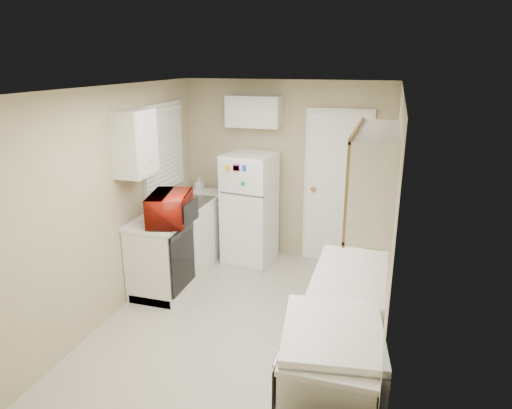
# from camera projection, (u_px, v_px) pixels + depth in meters

# --- Properties ---
(floor) EXTENTS (3.80, 3.80, 0.00)m
(floor) POSITION_uv_depth(u_px,v_px,m) (242.00, 322.00, 4.80)
(floor) COLOR beige
(floor) RESTS_ON ground
(ceiling) EXTENTS (3.80, 3.80, 0.00)m
(ceiling) POSITION_uv_depth(u_px,v_px,m) (240.00, 88.00, 4.08)
(ceiling) COLOR white
(ceiling) RESTS_ON floor
(wall_left) EXTENTS (3.80, 3.80, 0.00)m
(wall_left) POSITION_uv_depth(u_px,v_px,m) (116.00, 202.00, 4.82)
(wall_left) COLOR tan
(wall_left) RESTS_ON floor
(wall_right) EXTENTS (3.80, 3.80, 0.00)m
(wall_right) POSITION_uv_depth(u_px,v_px,m) (390.00, 229.00, 4.06)
(wall_right) COLOR tan
(wall_right) RESTS_ON floor
(wall_back) EXTENTS (2.80, 2.80, 0.00)m
(wall_back) POSITION_uv_depth(u_px,v_px,m) (286.00, 171.00, 6.17)
(wall_back) COLOR tan
(wall_back) RESTS_ON floor
(wall_front) EXTENTS (2.80, 2.80, 0.00)m
(wall_front) POSITION_uv_depth(u_px,v_px,m) (140.00, 314.00, 2.71)
(wall_front) COLOR tan
(wall_front) RESTS_ON floor
(left_counter) EXTENTS (0.60, 1.80, 0.90)m
(left_counter) POSITION_uv_depth(u_px,v_px,m) (182.00, 240.00, 5.79)
(left_counter) COLOR silver
(left_counter) RESTS_ON floor
(dishwasher) EXTENTS (0.03, 0.58, 0.72)m
(dishwasher) POSITION_uv_depth(u_px,v_px,m) (182.00, 259.00, 5.15)
(dishwasher) COLOR black
(dishwasher) RESTS_ON floor
(sink) EXTENTS (0.54, 0.74, 0.16)m
(sink) POSITION_uv_depth(u_px,v_px,m) (186.00, 206.00, 5.80)
(sink) COLOR gray
(sink) RESTS_ON left_counter
(microwave) EXTENTS (0.67, 0.47, 0.41)m
(microwave) POSITION_uv_depth(u_px,v_px,m) (170.00, 210.00, 5.05)
(microwave) COLOR maroon
(microwave) RESTS_ON left_counter
(soap_bottle) EXTENTS (0.10, 0.10, 0.19)m
(soap_bottle) POSITION_uv_depth(u_px,v_px,m) (200.00, 184.00, 6.29)
(soap_bottle) COLOR silver
(soap_bottle) RESTS_ON left_counter
(window_blinds) EXTENTS (0.10, 0.98, 1.08)m
(window_blinds) POSITION_uv_depth(u_px,v_px,m) (164.00, 148.00, 5.65)
(window_blinds) COLOR silver
(window_blinds) RESTS_ON wall_left
(upper_cabinet_left) EXTENTS (0.30, 0.45, 0.70)m
(upper_cabinet_left) POSITION_uv_depth(u_px,v_px,m) (135.00, 143.00, 4.80)
(upper_cabinet_left) COLOR silver
(upper_cabinet_left) RESTS_ON wall_left
(refrigerator) EXTENTS (0.68, 0.67, 1.48)m
(refrigerator) POSITION_uv_depth(u_px,v_px,m) (250.00, 209.00, 6.08)
(refrigerator) COLOR white
(refrigerator) RESTS_ON floor
(cabinet_over_fridge) EXTENTS (0.70, 0.30, 0.40)m
(cabinet_over_fridge) POSITION_uv_depth(u_px,v_px,m) (254.00, 111.00, 5.90)
(cabinet_over_fridge) COLOR silver
(cabinet_over_fridge) RESTS_ON wall_back
(interior_door) EXTENTS (0.86, 0.06, 2.08)m
(interior_door) POSITION_uv_depth(u_px,v_px,m) (336.00, 188.00, 6.00)
(interior_door) COLOR white
(interior_door) RESTS_ON floor
(right_counter) EXTENTS (0.60, 2.00, 0.90)m
(right_counter) POSITION_uv_depth(u_px,v_px,m) (341.00, 347.00, 3.64)
(right_counter) COLOR silver
(right_counter) RESTS_ON floor
(stove) EXTENTS (0.75, 0.88, 0.97)m
(stove) POSITION_uv_depth(u_px,v_px,m) (330.00, 388.00, 3.14)
(stove) COLOR white
(stove) RESTS_ON floor
(upper_cabinet_right) EXTENTS (0.30, 1.20, 0.70)m
(upper_cabinet_right) POSITION_uv_depth(u_px,v_px,m) (376.00, 176.00, 3.46)
(upper_cabinet_right) COLOR silver
(upper_cabinet_right) RESTS_ON wall_right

